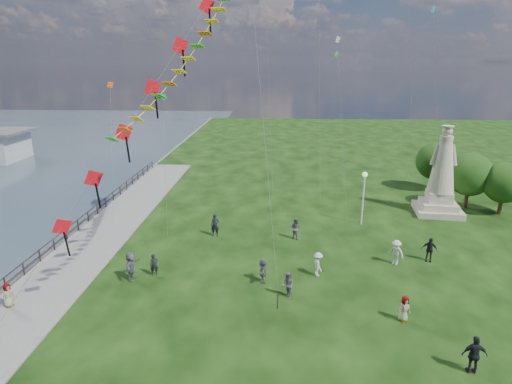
# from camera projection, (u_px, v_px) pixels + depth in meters

# --- Properties ---
(waterfront) EXTENTS (200.00, 200.00, 1.51)m
(waterfront) POSITION_uv_depth(u_px,v_px,m) (62.00, 258.00, 31.22)
(waterfront) COLOR #2E3945
(waterfront) RESTS_ON ground
(statue) EXTENTS (4.50, 4.50, 8.24)m
(statue) POSITION_uv_depth(u_px,v_px,m) (441.00, 181.00, 39.45)
(statue) COLOR tan
(statue) RESTS_ON ground
(lamppost) EXTENTS (0.44, 0.44, 4.72)m
(lamppost) POSITION_uv_depth(u_px,v_px,m) (364.00, 187.00, 36.59)
(lamppost) COLOR silver
(lamppost) RESTS_ON ground
(tree_row) EXTENTS (7.52, 11.56, 5.42)m
(tree_row) POSITION_uv_depth(u_px,v_px,m) (465.00, 171.00, 42.44)
(tree_row) COLOR #382314
(tree_row) RESTS_ON ground
(person_0) EXTENTS (0.65, 0.57, 1.51)m
(person_0) POSITION_uv_depth(u_px,v_px,m) (154.00, 265.00, 28.37)
(person_0) COLOR black
(person_0) RESTS_ON ground
(person_1) EXTENTS (0.79, 0.94, 1.66)m
(person_1) POSITION_uv_depth(u_px,v_px,m) (288.00, 285.00, 25.63)
(person_1) COLOR #595960
(person_1) RESTS_ON ground
(person_2) EXTENTS (0.79, 1.16, 1.64)m
(person_2) POSITION_uv_depth(u_px,v_px,m) (318.00, 264.00, 28.31)
(person_2) COLOR silver
(person_2) RESTS_ON ground
(person_3) EXTENTS (1.14, 0.63, 1.90)m
(person_3) POSITION_uv_depth(u_px,v_px,m) (474.00, 355.00, 19.34)
(person_3) COLOR black
(person_3) RESTS_ON ground
(person_4) EXTENTS (0.84, 0.69, 1.49)m
(person_4) POSITION_uv_depth(u_px,v_px,m) (404.00, 309.00, 23.31)
(person_4) COLOR #595960
(person_4) RESTS_ON ground
(person_5) EXTENTS (0.85, 1.82, 1.93)m
(person_5) POSITION_uv_depth(u_px,v_px,m) (131.00, 266.00, 27.76)
(person_5) COLOR #595960
(person_5) RESTS_ON ground
(person_6) EXTENTS (0.71, 0.48, 1.89)m
(person_6) POSITION_uv_depth(u_px,v_px,m) (215.00, 225.00, 34.75)
(person_6) COLOR black
(person_6) RESTS_ON ground
(person_7) EXTENTS (0.99, 0.96, 1.76)m
(person_7) POSITION_uv_depth(u_px,v_px,m) (296.00, 228.00, 34.27)
(person_7) COLOR #595960
(person_7) RESTS_ON ground
(person_8) EXTENTS (1.27, 1.23, 1.81)m
(person_8) POSITION_uv_depth(u_px,v_px,m) (396.00, 252.00, 29.86)
(person_8) COLOR silver
(person_8) RESTS_ON ground
(person_9) EXTENTS (1.16, 0.82, 1.78)m
(person_9) POSITION_uv_depth(u_px,v_px,m) (429.00, 249.00, 30.36)
(person_9) COLOR black
(person_9) RESTS_ON ground
(person_10) EXTENTS (0.58, 0.79, 1.46)m
(person_10) POSITION_uv_depth(u_px,v_px,m) (8.00, 297.00, 24.57)
(person_10) COLOR #595960
(person_10) RESTS_ON ground
(person_11) EXTENTS (0.74, 1.57, 1.66)m
(person_11) POSITION_uv_depth(u_px,v_px,m) (263.00, 270.00, 27.48)
(person_11) COLOR #595960
(person_11) RESTS_ON ground
(red_kite_train) EXTENTS (10.10, 9.35, 17.33)m
(red_kite_train) POSITION_uv_depth(u_px,v_px,m) (136.00, 117.00, 23.51)
(red_kite_train) COLOR black
(red_kite_train) RESTS_ON ground
(small_kites) EXTENTS (29.93, 17.91, 30.32)m
(small_kites) POSITION_uv_depth(u_px,v_px,m) (306.00, 54.00, 40.26)
(small_kites) COLOR teal
(small_kites) RESTS_ON ground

